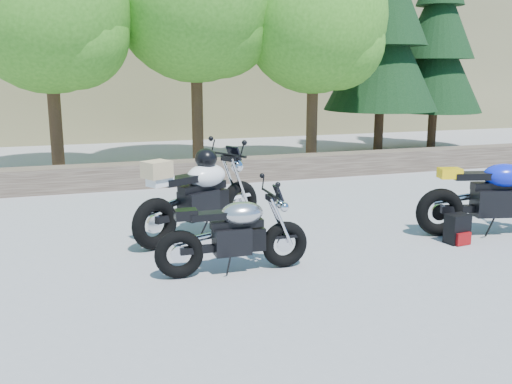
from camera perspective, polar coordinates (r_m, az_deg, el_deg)
ground at (r=7.04m, az=0.94°, el=-7.73°), size 90.00×90.00×0.00m
stone_wall at (r=12.15m, az=-7.40°, el=1.92°), size 22.00×0.55×0.50m
tree_decid_left at (r=13.46m, az=-19.70°, el=16.79°), size 3.67×3.67×5.62m
tree_decid_right at (r=14.48m, az=6.31°, el=16.50°), size 3.54×3.54×5.41m
conifer_near at (r=16.74m, az=12.64°, el=16.32°), size 3.17×3.17×7.06m
conifer_far at (r=18.40m, az=17.72°, el=14.37°), size 2.82×2.82×6.27m
silver_bike at (r=6.81m, az=-2.18°, el=-4.34°), size 1.89×0.60×0.95m
white_bike at (r=8.23m, az=-5.72°, el=-0.27°), size 2.12×1.27×1.29m
blue_bike at (r=9.03m, az=22.77°, el=-0.48°), size 2.29×0.85×1.16m
backpack at (r=8.48m, az=19.52°, el=-3.54°), size 0.33×0.30×0.42m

